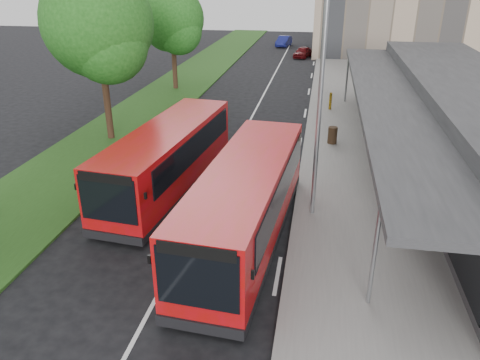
% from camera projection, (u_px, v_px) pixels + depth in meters
% --- Properties ---
extents(ground, '(120.00, 120.00, 0.00)m').
position_uv_depth(ground, '(191.00, 233.00, 16.61)').
color(ground, black).
rests_on(ground, ground).
extents(pavement, '(5.00, 80.00, 0.15)m').
position_uv_depth(pavement, '(346.00, 99.00, 33.60)').
color(pavement, gray).
rests_on(pavement, ground).
extents(grass_verge, '(5.00, 80.00, 0.10)m').
position_uv_depth(grass_verge, '(172.00, 92.00, 35.65)').
color(grass_verge, '#214516').
rests_on(grass_verge, ground).
extents(lane_centre_line, '(0.12, 70.00, 0.01)m').
position_uv_depth(lane_centre_line, '(253.00, 115.00, 30.08)').
color(lane_centre_line, silver).
rests_on(lane_centre_line, ground).
extents(kerb_dashes, '(0.12, 56.00, 0.01)m').
position_uv_depth(kerb_dashes, '(307.00, 101.00, 33.15)').
color(kerb_dashes, silver).
rests_on(kerb_dashes, ground).
extents(station_building, '(7.70, 26.00, 4.00)m').
position_uv_depth(station_building, '(467.00, 126.00, 21.25)').
color(station_building, '#2C2C2F').
rests_on(station_building, ground).
extents(tree_mid, '(5.56, 5.56, 8.93)m').
position_uv_depth(tree_mid, '(99.00, 30.00, 23.47)').
color(tree_mid, '#392116').
rests_on(tree_mid, ground).
extents(tree_far, '(4.74, 4.74, 7.62)m').
position_uv_depth(tree_far, '(172.00, 23.00, 34.60)').
color(tree_far, '#392116').
rests_on(tree_far, ground).
extents(lamp_post_near, '(1.44, 0.28, 8.00)m').
position_uv_depth(lamp_post_near, '(318.00, 93.00, 15.82)').
color(lamp_post_near, gray).
rests_on(lamp_post_near, pavement).
extents(lamp_post_far, '(1.44, 0.28, 8.00)m').
position_uv_depth(lamp_post_far, '(324.00, 28.00, 33.78)').
color(lamp_post_far, gray).
rests_on(lamp_post_far, pavement).
extents(bus_main, '(3.25, 10.02, 2.79)m').
position_uv_depth(bus_main, '(246.00, 203.00, 15.58)').
color(bus_main, '#AF0915').
rests_on(bus_main, ground).
extents(bus_second, '(3.39, 9.75, 2.70)m').
position_uv_depth(bus_second, '(168.00, 159.00, 19.38)').
color(bus_second, '#AF0915').
rests_on(bus_second, ground).
extents(litter_bin, '(0.55, 0.55, 0.88)m').
position_uv_depth(litter_bin, '(332.00, 135.00, 24.60)').
color(litter_bin, '#332315').
rests_on(litter_bin, pavement).
extents(bollard, '(0.19, 0.19, 1.09)m').
position_uv_depth(bollard, '(330.00, 101.00, 30.56)').
color(bollard, '#E6A40C').
rests_on(bollard, pavement).
extents(car_near, '(2.12, 3.55, 1.13)m').
position_uv_depth(car_near, '(303.00, 52.00, 49.51)').
color(car_near, '#520B0E').
rests_on(car_near, ground).
extents(car_far, '(1.83, 3.86, 1.22)m').
position_uv_depth(car_far, '(284.00, 41.00, 56.75)').
color(car_far, navy).
rests_on(car_far, ground).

